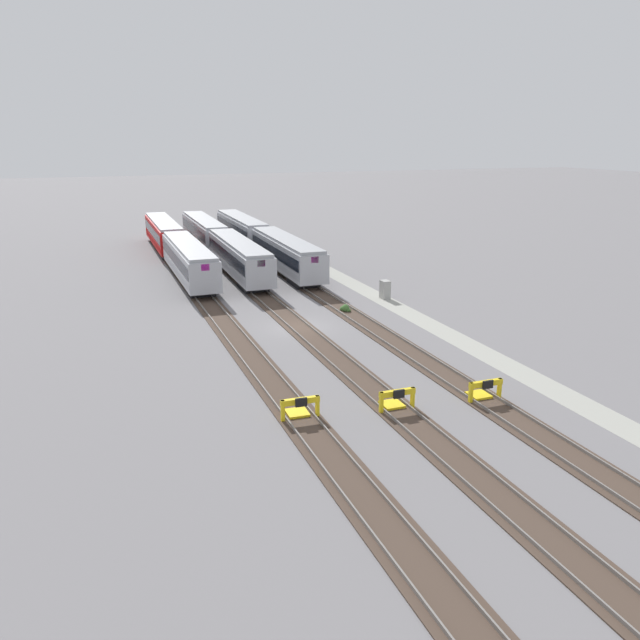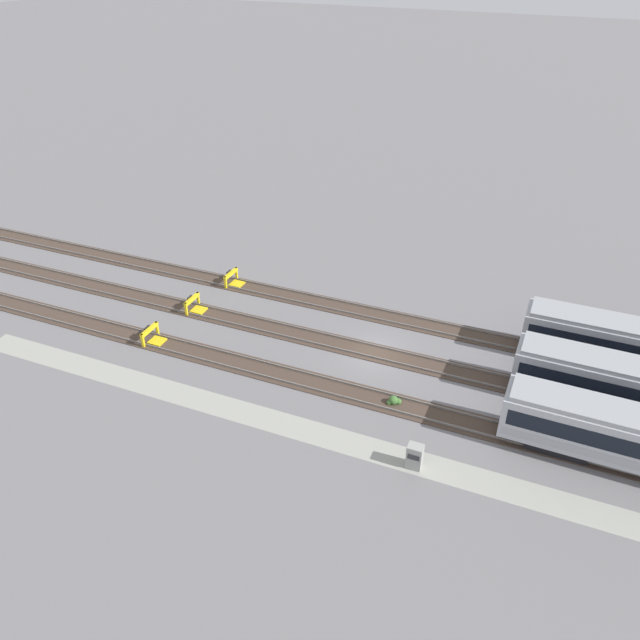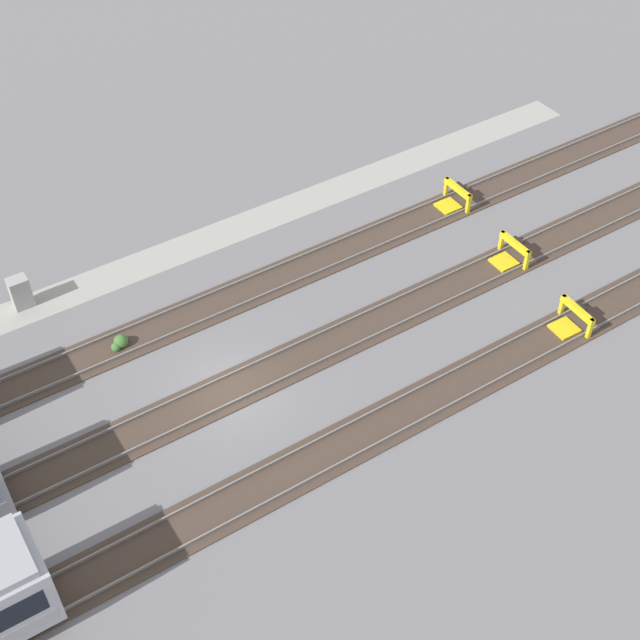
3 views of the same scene
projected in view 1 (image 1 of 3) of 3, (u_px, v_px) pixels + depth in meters
The scene contains 16 objects.
ground_plane at pixel (299, 328), 46.15m from camera, with size 400.00×400.00×0.00m, color slate.
service_walkway at pixel (412, 315), 49.36m from camera, with size 54.00×2.00×0.01m, color #9E9E93.
rail_track_nearest at pixel (360, 320), 47.83m from camera, with size 90.00×2.23×0.21m.
rail_track_near_inner at pixel (299, 327), 46.14m from camera, with size 90.00×2.24×0.21m.
rail_track_middle at pixel (233, 334), 44.45m from camera, with size 90.00×2.23×0.21m.
subway_car_front_row_leftmost at pixel (242, 229), 80.89m from camera, with size 18.02×2.94×3.70m.
subway_car_front_row_left_inner at pixel (286, 254), 63.97m from camera, with size 18.05×3.15×3.70m.
subway_car_front_row_centre at pixel (239, 257), 62.29m from camera, with size 18.04×3.12×3.70m.
subway_car_front_row_right_inner at pixel (189, 260), 60.61m from camera, with size 18.01×2.93×3.70m.
subway_car_front_row_rightmost at pixel (164, 233), 77.54m from camera, with size 18.02×2.98×3.70m.
subway_car_back_row_leftmost at pixel (204, 232), 79.00m from camera, with size 18.02×2.99×3.70m.
bumper_stop_nearest_track at pixel (482, 390), 33.41m from camera, with size 1.34×2.00×1.22m.
bumper_stop_near_inner_track at pixel (395, 400), 32.19m from camera, with size 1.34×2.00×1.22m.
bumper_stop_middle_track at pixel (299, 408), 31.21m from camera, with size 1.37×2.01×1.22m.
electrical_cabinet at pixel (385, 290), 54.23m from camera, with size 0.90×0.73×1.60m.
weed_clump at pixel (345, 309), 50.32m from camera, with size 0.92×0.70×0.64m.
Camera 1 is at (-41.83, 14.12, 13.55)m, focal length 35.00 mm.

